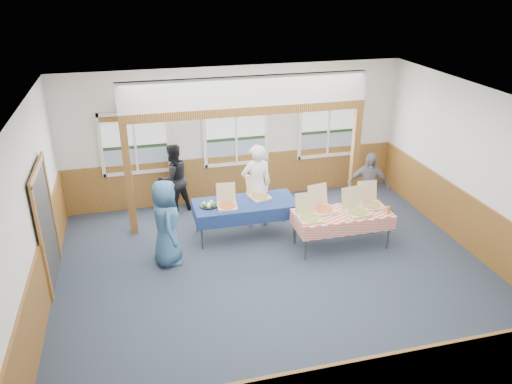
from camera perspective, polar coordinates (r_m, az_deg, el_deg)
floor at (r=9.35m, az=2.40°, el=-9.35°), size 8.00×8.00×0.00m
ceiling at (r=8.03m, az=2.80°, el=10.01°), size 8.00×8.00×0.00m
wall_back at (r=11.74m, az=-2.35°, el=6.53°), size 8.00×0.00×8.00m
wall_front at (r=5.80m, az=12.88°, el=-14.57°), size 8.00×0.00×8.00m
wall_left at (r=8.43m, az=-24.49°, el=-3.18°), size 0.00×8.00×8.00m
wall_right at (r=10.38m, az=24.26°, el=1.90°), size 0.00×8.00×8.00m
wainscot_back at (r=12.08m, az=-2.24°, el=1.75°), size 7.98×0.05×1.10m
wainscot_left at (r=8.92m, az=-23.16°, el=-9.17°), size 0.05×6.98×1.10m
wainscot_right at (r=10.78m, az=23.20°, el=-3.27°), size 0.05×6.98×1.10m
cased_opening at (r=9.46m, az=-22.91°, el=-3.68°), size 0.06×1.30×2.10m
window_left at (r=11.45m, az=-13.69°, el=5.80°), size 1.56×0.10×1.46m
window_mid at (r=11.67m, az=-2.31°, el=6.84°), size 1.56×0.10×1.46m
window_right at (r=12.33m, az=8.29°, el=7.57°), size 1.56×0.10×1.46m
post_left at (r=10.52m, az=-14.33°, el=1.29°), size 0.15×0.15×2.40m
post_right at (r=11.56m, az=11.20°, el=3.70°), size 0.15×0.15×2.40m
cross_beam at (r=10.36m, az=-1.01°, el=9.26°), size 5.15×0.18×0.18m
table_left at (r=10.30m, az=-1.28°, el=-1.43°), size 2.22×1.22×0.76m
table_right at (r=10.02m, az=9.86°, el=-2.62°), size 1.97×0.97×0.76m
pizza_box_a at (r=10.09m, az=-3.34°, el=-1.33°), size 0.44×0.51×0.43m
pizza_box_b at (r=10.47m, az=0.32°, el=-0.28°), size 0.50×0.56×0.43m
pizza_box_c at (r=9.62m, az=6.04°, el=-2.75°), size 0.42×0.51×0.45m
pizza_box_d at (r=9.99m, az=7.60°, el=-1.75°), size 0.51×0.59×0.47m
pizza_box_e at (r=10.00m, az=11.37°, el=-2.02°), size 0.49×0.57×0.46m
pizza_box_f at (r=10.35m, az=12.91°, el=-1.24°), size 0.44×0.53×0.46m
veggie_tray at (r=10.14m, az=-5.41°, el=-1.46°), size 0.38×0.38×0.09m
drink_glass at (r=10.12m, az=14.89°, el=-2.00°), size 0.07×0.07×0.15m
woman_white at (r=10.65m, az=0.06°, el=0.73°), size 0.70×0.48×1.84m
woman_black at (r=11.43m, az=-9.43°, el=1.51°), size 0.97×0.88×1.63m
man_blue at (r=9.42m, az=-10.24°, el=-3.50°), size 0.58×0.85×1.69m
person_grey at (r=11.20m, az=12.65°, el=0.59°), size 1.00×0.72×1.57m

